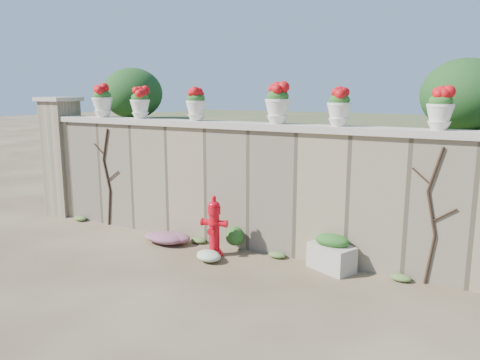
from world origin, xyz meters
The scene contains 20 objects.
ground centered at (0.00, 0.00, 0.00)m, with size 80.00×80.00×0.00m, color #493824.
stone_wall centered at (0.00, 1.80, 1.00)m, with size 8.00×0.40×2.00m, color gray.
wall_cap centered at (0.00, 1.80, 2.05)m, with size 8.10×0.52×0.10m, color beige.
gate_pillar centered at (-4.15, 1.80, 1.26)m, with size 0.72×0.72×2.48m.
raised_fill centered at (0.00, 5.00, 1.00)m, with size 9.00×6.00×2.00m, color #384C23.
back_shrub_left centered at (-3.20, 3.00, 2.55)m, with size 1.30×1.30×1.10m, color #143814.
back_shrub_right centered at (3.40, 3.00, 2.55)m, with size 1.30×1.30×1.10m, color #143814.
vine_left centered at (-2.67, 1.58, 0.99)m, with size 0.60×0.04×1.91m.
vine_right centered at (3.23, 1.58, 0.99)m, with size 0.60×0.04×1.91m.
fire_hydrant centered at (0.07, 1.11, 0.50)m, with size 0.43×0.30×0.98m.
planter_box centered at (1.91, 1.44, 0.25)m, with size 0.76×0.61×0.55m.
green_shrub centered at (0.15, 1.51, 0.27)m, with size 0.56×0.51×0.53m, color #1E5119.
magenta_clump centered at (-0.96, 1.19, 0.13)m, with size 0.98×0.65×0.26m, color #B52488.
white_flowers centered at (0.07, 0.85, 0.10)m, with size 0.56×0.45×0.20m, color white.
urn_pot_0 centered at (-2.91, 1.80, 2.41)m, with size 0.39×0.39×0.62m.
urn_pot_1 centered at (-1.96, 1.80, 2.38)m, with size 0.36×0.36×0.57m.
urn_pot_2 centered at (-0.71, 1.80, 2.37)m, with size 0.35×0.35×0.56m.
urn_pot_3 centered at (0.84, 1.80, 2.41)m, with size 0.40×0.40×0.63m.
urn_pot_4 centered at (1.82, 1.80, 2.37)m, with size 0.35×0.35×0.56m.
urn_pot_5 centered at (3.20, 1.80, 2.38)m, with size 0.36×0.36×0.56m.
Camera 1 is at (3.92, -4.96, 2.63)m, focal length 35.00 mm.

